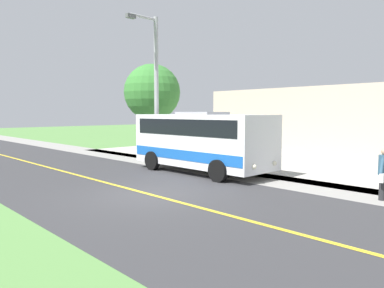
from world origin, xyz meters
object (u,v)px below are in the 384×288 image
at_px(pedestrian_with_bags, 384,172).
at_px(tree_curbside, 152,93).
at_px(street_light_pole, 155,83).
at_px(commercial_building, 370,119).
at_px(shuttle_bus_front, 202,139).

height_order(pedestrian_with_bags, tree_curbside, tree_curbside).
height_order(street_light_pole, tree_curbside, street_light_pole).
bearing_deg(commercial_building, street_light_pole, -17.32).
bearing_deg(tree_curbside, pedestrian_with_bags, 80.46).
xyz_separation_m(shuttle_bus_front, pedestrian_with_bags, (-0.31, 7.71, -0.66)).
bearing_deg(street_light_pole, pedestrian_with_bags, 89.95).
bearing_deg(pedestrian_with_bags, shuttle_bus_front, -87.68).
height_order(shuttle_bus_front, street_light_pole, street_light_pole).
relative_size(pedestrian_with_bags, commercial_building, 0.07).
xyz_separation_m(street_light_pole, commercial_building, (-16.53, 5.15, -2.02)).
distance_m(tree_curbside, commercial_building, 16.54).
bearing_deg(commercial_building, shuttle_bus_front, -4.25).
bearing_deg(commercial_building, pedestrian_with_bags, 21.34).
relative_size(shuttle_bus_front, pedestrian_with_bags, 4.24).
bearing_deg(shuttle_bus_front, commercial_building, 175.75).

